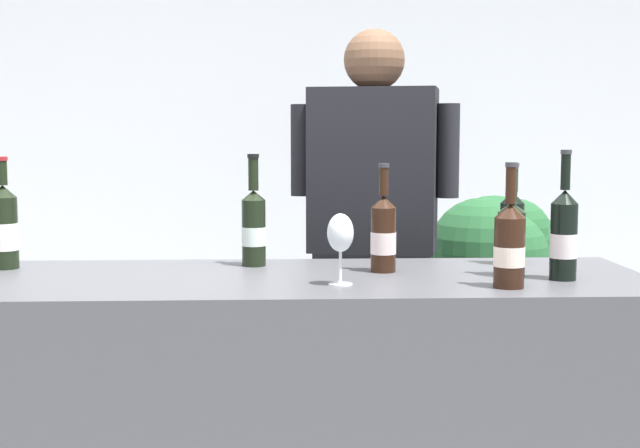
{
  "coord_description": "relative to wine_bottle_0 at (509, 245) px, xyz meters",
  "views": [
    {
      "loc": [
        0.02,
        -2.46,
        1.31
      ],
      "look_at": [
        0.12,
        0.0,
        1.05
      ],
      "focal_mm": 49.1,
      "sensor_mm": 36.0,
      "label": 1
    }
  ],
  "objects": [
    {
      "name": "wall_back",
      "position": [
        -0.61,
        2.8,
        0.38
      ],
      "size": [
        8.0,
        0.1,
        2.8
      ],
      "primitive_type": "cube",
      "color": "silver",
      "rests_on": "ground_plane"
    },
    {
      "name": "counter",
      "position": [
        -0.61,
        0.2,
        -0.56
      ],
      "size": [
        2.12,
        0.69,
        0.9
      ],
      "primitive_type": "cube",
      "color": "#4C4C51",
      "rests_on": "ground_plane"
    },
    {
      "name": "wine_bottle_0",
      "position": [
        0.0,
        0.0,
        0.0
      ],
      "size": [
        0.08,
        0.08,
        0.33
      ],
      "color": "black",
      "rests_on": "counter"
    },
    {
      "name": "wine_bottle_1",
      "position": [
        -0.69,
        0.41,
        0.01
      ],
      "size": [
        0.07,
        0.07,
        0.34
      ],
      "color": "black",
      "rests_on": "counter"
    },
    {
      "name": "wine_bottle_2",
      "position": [
        -1.43,
        0.39,
        0.01
      ],
      "size": [
        0.08,
        0.08,
        0.34
      ],
      "color": "black",
      "rests_on": "counter"
    },
    {
      "name": "wine_bottle_3",
      "position": [
        0.11,
        0.4,
        0.0
      ],
      "size": [
        0.08,
        0.08,
        0.32
      ],
      "color": "black",
      "rests_on": "counter"
    },
    {
      "name": "wine_bottle_4",
      "position": [
        -0.3,
        0.28,
        0.0
      ],
      "size": [
        0.08,
        0.08,
        0.32
      ],
      "color": "black",
      "rests_on": "counter"
    },
    {
      "name": "wine_bottle_5",
      "position": [
        0.18,
        0.12,
        0.01
      ],
      "size": [
        0.08,
        0.08,
        0.36
      ],
      "color": "black",
      "rests_on": "counter"
    },
    {
      "name": "wine_bottle_6",
      "position": [
        0.05,
        0.18,
        0.0
      ],
      "size": [
        0.08,
        0.08,
        0.32
      ],
      "color": "black",
      "rests_on": "counter"
    },
    {
      "name": "wine_glass",
      "position": [
        -0.44,
        0.06,
        0.02
      ],
      "size": [
        0.07,
        0.07,
        0.19
      ],
      "color": "silver",
      "rests_on": "counter"
    },
    {
      "name": "person_server",
      "position": [
        -0.27,
        0.87,
        -0.2
      ],
      "size": [
        0.59,
        0.34,
        1.68
      ],
      "color": "black",
      "rests_on": "ground_plane"
    },
    {
      "name": "potted_shrub",
      "position": [
        0.33,
        1.42,
        -0.26
      ],
      "size": [
        0.59,
        0.66,
        1.04
      ],
      "color": "brown",
      "rests_on": "ground_plane"
    }
  ]
}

